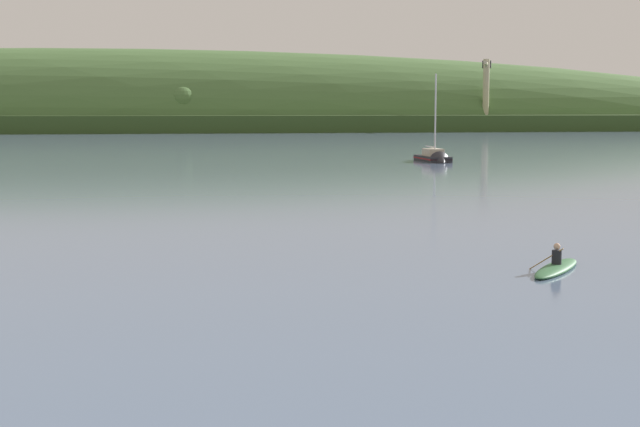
% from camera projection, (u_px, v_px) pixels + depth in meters
% --- Properties ---
extents(far_shoreline_hill, '(514.15, 124.80, 41.73)m').
position_uv_depth(far_shoreline_hill, '(122.00, 129.00, 237.00)').
color(far_shoreline_hill, '#314A21').
rests_on(far_shoreline_hill, ground).
extents(dockside_crane, '(7.02, 11.03, 17.62)m').
position_uv_depth(dockside_crane, '(486.00, 97.00, 225.73)').
color(dockside_crane, '#4C4C51').
rests_on(dockside_crane, ground).
extents(sailboat_near_mooring, '(2.80, 6.74, 9.80)m').
position_uv_depth(sailboat_near_mooring, '(435.00, 160.00, 91.33)').
color(sailboat_near_mooring, '#232328').
rests_on(sailboat_near_mooring, ground).
extents(canoe_with_paddler, '(3.55, 3.52, 1.02)m').
position_uv_depth(canoe_with_paddler, '(556.00, 268.00, 29.84)').
color(canoe_with_paddler, '#33663D').
rests_on(canoe_with_paddler, ground).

